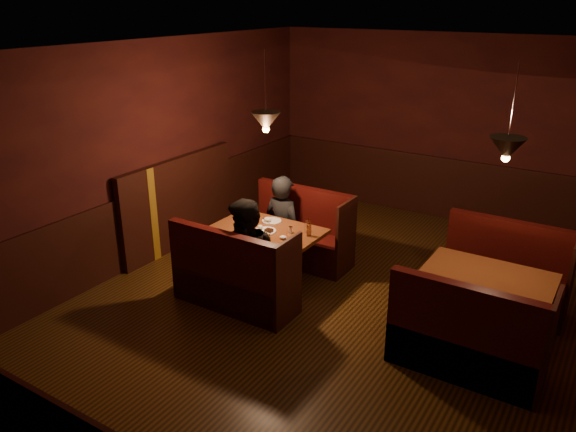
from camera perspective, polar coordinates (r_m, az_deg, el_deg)
The scene contains 9 objects.
room at distance 6.26m, azimuth 4.53°, elevation -0.51°, with size 6.02×7.02×2.92m.
main_table at distance 6.96m, azimuth -2.00°, elevation -2.58°, with size 1.34×0.81×0.94m.
main_bench_far at distance 7.64m, azimuth 1.32°, elevation -2.25°, with size 1.48×0.53×1.01m.
main_bench_near at distance 6.50m, azimuth -5.64°, elevation -6.79°, with size 1.48×0.53×1.01m.
second_table at distance 6.21m, azimuth 19.49°, elevation -7.17°, with size 1.29×0.82×0.73m.
second_bench_far at distance 6.98m, azimuth 21.02°, elevation -6.11°, with size 1.42×0.53×1.02m.
second_bench_near at distance 5.66m, azimuth 17.61°, elevation -12.43°, with size 1.42×0.53×1.02m.
diner_a at distance 7.40m, azimuth -0.50°, elevation 0.87°, with size 0.57×0.38×1.57m, color black.
diner_b at distance 6.37m, azimuth -4.19°, elevation -2.46°, with size 0.79×0.61×1.62m, color black.
Camera 1 is at (2.38, -5.13, 3.38)m, focal length 35.00 mm.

